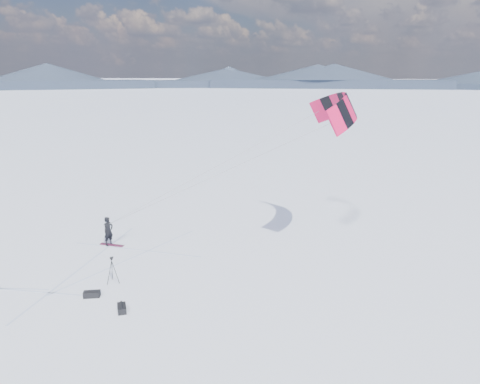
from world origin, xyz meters
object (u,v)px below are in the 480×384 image
(tripod, at_px, (112,266))
(gear_bag_a, at_px, (92,294))
(snowkiter, at_px, (109,245))
(gear_bag_b, at_px, (122,308))
(snowboard, at_px, (112,245))

(tripod, height_order, gear_bag_a, tripod)
(snowkiter, distance_m, gear_bag_b, 8.77)
(snowkiter, height_order, tripod, tripod)
(snowkiter, height_order, gear_bag_b, snowkiter)
(snowkiter, distance_m, tripod, 5.69)
(snowkiter, relative_size, snowboard, 1.14)
(snowboard, relative_size, gear_bag_a, 1.88)
(gear_bag_a, height_order, gear_bag_b, gear_bag_b)
(snowboard, bearing_deg, tripod, -56.75)
(tripod, relative_size, gear_bag_a, 1.66)
(snowkiter, height_order, gear_bag_a, snowkiter)
(snowboard, distance_m, gear_bag_a, 6.96)
(gear_bag_a, distance_m, gear_bag_b, 2.24)
(snowkiter, relative_size, gear_bag_b, 2.18)
(tripod, xyz_separation_m, gear_bag_b, (2.02, -2.42, -0.75))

